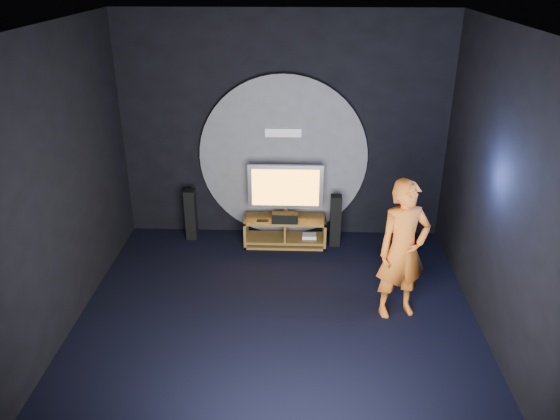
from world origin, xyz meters
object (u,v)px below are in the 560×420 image
object	(u,v)px
media_console	(286,233)
player	(403,250)
tower_speaker_left	(191,214)
subwoofer	(398,251)
tower_speaker_right	(335,220)
tv	(285,189)

from	to	relation	value
media_console	player	size ratio (longest dim) A/B	0.70
tower_speaker_left	subwoofer	xyz separation A→B (m)	(3.21, -0.62, -0.25)
tower_speaker_left	player	world-z (taller)	player
tower_speaker_right	subwoofer	world-z (taller)	tower_speaker_right
subwoofer	tv	bearing A→B (deg)	162.71
subwoofer	player	distance (m)	1.53
tower_speaker_left	subwoofer	distance (m)	3.28
media_console	tower_speaker_left	size ratio (longest dim) A/B	1.53
tower_speaker_left	player	size ratio (longest dim) A/B	0.46
tower_speaker_left	tower_speaker_right	bearing A→B (deg)	-3.40
media_console	tower_speaker_right	bearing A→B (deg)	1.59
tv	tower_speaker_left	bearing A→B (deg)	176.58
media_console	tv	size ratio (longest dim) A/B	1.11
tower_speaker_right	subwoofer	size ratio (longest dim) A/B	2.48
tower_speaker_right	player	world-z (taller)	player
subwoofer	player	bearing A→B (deg)	-99.53
media_console	tv	xyz separation A→B (m)	(-0.01, 0.07, 0.72)
tower_speaker_left	subwoofer	bearing A→B (deg)	-10.93
tower_speaker_left	tower_speaker_right	distance (m)	2.29
media_console	tower_speaker_left	xyz separation A→B (m)	(-1.52, 0.16, 0.22)
tv	tower_speaker_right	bearing A→B (deg)	-3.36
media_console	subwoofer	distance (m)	1.75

